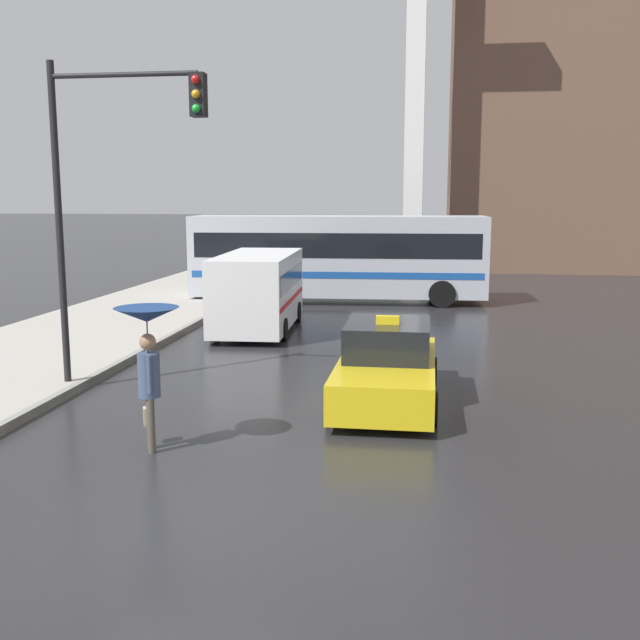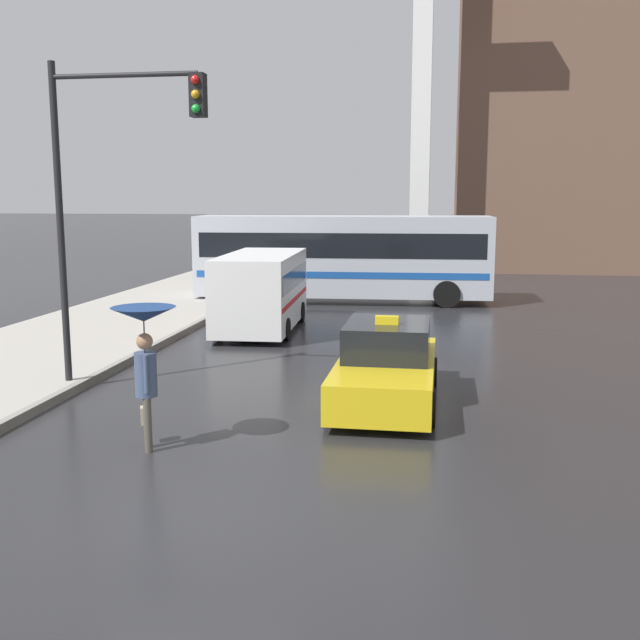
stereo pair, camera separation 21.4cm
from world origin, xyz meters
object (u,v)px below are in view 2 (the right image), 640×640
object	(u,v)px
city_bus	(343,254)
monument_cross	(423,45)
traffic_light	(111,169)
ambulance_van	(261,288)
pedestrian_with_umbrella	(144,340)
taxi	(387,367)

from	to	relation	value
city_bus	monument_cross	distance (m)	12.93
city_bus	traffic_light	world-z (taller)	traffic_light
ambulance_van	pedestrian_with_umbrella	xyz separation A→B (m)	(0.76, -10.61, 0.50)
ambulance_van	pedestrian_with_umbrella	bearing A→B (deg)	90.88
taxi	city_bus	distance (m)	13.93
pedestrian_with_umbrella	traffic_light	distance (m)	4.69
traffic_light	ambulance_van	bearing A→B (deg)	80.79
taxi	city_bus	xyz separation A→B (m)	(-2.65, 13.64, 1.09)
taxi	pedestrian_with_umbrella	size ratio (longest dim) A/B	2.02
taxi	monument_cross	xyz separation A→B (m)	(-0.14, 22.52, 10.14)
taxi	traffic_light	distance (m)	6.56
pedestrian_with_umbrella	traffic_light	xyz separation A→B (m)	(-1.94, 3.33, 2.68)
city_bus	ambulance_van	bearing A→B (deg)	-16.69
pedestrian_with_umbrella	monument_cross	world-z (taller)	monument_cross
taxi	monument_cross	size ratio (longest dim) A/B	0.24
taxi	traffic_light	size ratio (longest dim) A/B	0.70
taxi	traffic_light	xyz separation A→B (m)	(-5.39, -0.07, 3.74)
monument_cross	traffic_light	bearing A→B (deg)	-103.09
pedestrian_with_umbrella	ambulance_van	bearing A→B (deg)	-19.74
taxi	pedestrian_with_umbrella	xyz separation A→B (m)	(-3.45, -3.40, 1.07)
traffic_light	taxi	bearing A→B (deg)	0.70
city_bus	traffic_light	bearing A→B (deg)	-14.34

